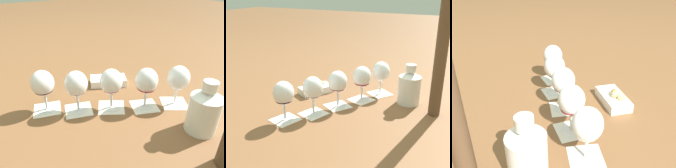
{
  "view_description": "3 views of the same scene",
  "coord_description": "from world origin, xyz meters",
  "views": [
    {
      "loc": [
        0.37,
        0.54,
        0.47
      ],
      "look_at": [
        -0.0,
        -0.0,
        0.11
      ],
      "focal_mm": 32.0,
      "sensor_mm": 36.0,
      "label": 1
    },
    {
      "loc": [
        1.04,
        0.52,
        0.53
      ],
      "look_at": [
        -0.0,
        -0.0,
        0.11
      ],
      "focal_mm": 45.0,
      "sensor_mm": 36.0,
      "label": 2
    },
    {
      "loc": [
        -0.56,
        0.51,
        0.5
      ],
      "look_at": [
        -0.0,
        -0.0,
        0.11
      ],
      "focal_mm": 38.0,
      "sensor_mm": 36.0,
      "label": 3
    }
  ],
  "objects": [
    {
      "name": "tasting_card_2",
      "position": [
        -0.0,
        -0.0,
        0.0
      ],
      "size": [
        0.14,
        0.14,
        0.0
      ],
      "color": "silver",
      "rests_on": "ground_plane"
    },
    {
      "name": "tasting_card_0",
      "position": [
        -0.23,
        0.12,
        0.0
      ],
      "size": [
        0.14,
        0.14,
        0.0
      ],
      "color": "silver",
      "rests_on": "ground_plane"
    },
    {
      "name": "wine_glass_4",
      "position": [
        0.22,
        -0.13,
        0.11
      ],
      "size": [
        0.09,
        0.09,
        0.17
      ],
      "color": "white",
      "rests_on": "tasting_card_4"
    },
    {
      "name": "tasting_card_3",
      "position": [
        0.12,
        -0.06,
        0.0
      ],
      "size": [
        0.13,
        0.13,
        0.0
      ],
      "color": "silver",
      "rests_on": "ground_plane"
    },
    {
      "name": "tasting_card_4",
      "position": [
        0.22,
        -0.13,
        0.0
      ],
      "size": [
        0.13,
        0.12,
        0.0
      ],
      "color": "silver",
      "rests_on": "ground_plane"
    },
    {
      "name": "tasting_card_1",
      "position": [
        -0.11,
        0.07,
        0.0
      ],
      "size": [
        0.13,
        0.13,
        0.0
      ],
      "color": "silver",
      "rests_on": "ground_plane"
    },
    {
      "name": "ground_plane",
      "position": [
        0.0,
        0.0,
        0.0
      ],
      "size": [
        8.0,
        8.0,
        0.0
      ],
      "primitive_type": "plane",
      "color": "brown"
    },
    {
      "name": "wine_glass_1",
      "position": [
        -0.11,
        0.07,
        0.11
      ],
      "size": [
        0.09,
        0.09,
        0.17
      ],
      "color": "white",
      "rests_on": "tasting_card_1"
    },
    {
      "name": "wine_glass_3",
      "position": [
        0.12,
        -0.06,
        0.11
      ],
      "size": [
        0.09,
        0.09,
        0.17
      ],
      "color": "white",
      "rests_on": "tasting_card_3"
    },
    {
      "name": "wine_glass_0",
      "position": [
        -0.23,
        0.12,
        0.11
      ],
      "size": [
        0.09,
        0.09,
        0.17
      ],
      "color": "white",
      "rests_on": "tasting_card_0"
    },
    {
      "name": "ceramic_vase",
      "position": [
        -0.18,
        0.28,
        0.08
      ],
      "size": [
        0.1,
        0.1,
        0.19
      ],
      "color": "white",
      "rests_on": "ground_plane"
    },
    {
      "name": "snack_dish",
      "position": [
        -0.1,
        -0.17,
        0.02
      ],
      "size": [
        0.19,
        0.16,
        0.06
      ],
      "color": "white",
      "rests_on": "ground_plane"
    },
    {
      "name": "wine_glass_2",
      "position": [
        -0.0,
        -0.0,
        0.11
      ],
      "size": [
        0.09,
        0.09,
        0.17
      ],
      "color": "white",
      "rests_on": "tasting_card_2"
    }
  ]
}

